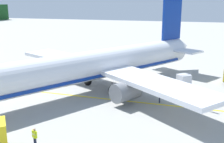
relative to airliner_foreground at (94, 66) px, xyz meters
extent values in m
cylinder|color=silver|center=(-0.48, 0.30, 0.11)|extent=(32.55, 22.30, 3.80)
cone|color=silver|center=(16.14, -10.08, 0.51)|extent=(4.43, 4.43, 3.23)
cube|color=silver|center=(-3.63, -8.51, -0.56)|extent=(13.63, 15.56, 0.50)
cylinder|color=slate|center=(-3.70, -5.23, -1.76)|extent=(3.88, 3.56, 2.20)
cube|color=silver|center=(6.06, 6.99, -0.56)|extent=(11.33, 16.49, 0.50)
cylinder|color=slate|center=(3.08, 5.62, -1.76)|extent=(3.88, 3.56, 2.20)
cube|color=navy|center=(13.51, -8.44, 5.26)|extent=(3.92, 2.64, 6.50)
cube|color=silver|center=(13.51, -8.44, 0.51)|extent=(8.22, 10.52, 0.24)
cube|color=navy|center=(-0.48, 0.30, -0.94)|extent=(29.39, 20.23, 0.36)
cylinder|color=black|center=(-0.59, -2.70, -2.84)|extent=(1.12, 0.88, 1.10)
cylinder|color=gray|center=(-0.59, -2.70, -2.04)|extent=(0.20, 0.20, 0.50)
cylinder|color=black|center=(2.17, 1.71, -2.84)|extent=(1.12, 0.88, 1.10)
cylinder|color=gray|center=(2.17, 1.71, -2.04)|extent=(0.20, 0.20, 0.50)
cube|color=#192333|center=(-15.88, 1.52, -1.53)|extent=(1.48, 1.23, 0.94)
cube|color=#333338|center=(4.73, -11.21, -3.24)|extent=(2.37, 2.37, 0.30)
cube|color=silver|center=(4.73, -11.21, -2.29)|extent=(2.08, 2.08, 1.60)
cube|color=silver|center=(4.33, -11.54, -1.64)|extent=(1.43, 1.54, 0.55)
cylinder|color=#191E33|center=(-14.98, -0.44, -2.99)|extent=(0.14, 0.14, 0.81)
cylinder|color=#191E33|center=(-15.06, -0.61, -2.99)|extent=(0.14, 0.14, 0.81)
cube|color=#CCE519|center=(-15.02, -0.52, -2.28)|extent=(0.40, 0.49, 0.61)
cube|color=silver|center=(-15.02, -0.52, -2.25)|extent=(0.41, 0.51, 0.06)
sphere|color=tan|center=(-15.02, -0.52, -1.86)|extent=(0.22, 0.22, 0.22)
cylinder|color=#CCE519|center=(-14.90, -0.28, -2.25)|extent=(0.09, 0.09, 0.58)
cylinder|color=#CCE519|center=(-15.14, -0.77, -2.25)|extent=(0.09, 0.09, 0.58)
cylinder|color=#191E33|center=(-2.84, -14.16, -2.95)|extent=(0.14, 0.14, 0.89)
cylinder|color=#191E33|center=(-2.93, -14.31, -2.95)|extent=(0.14, 0.14, 0.89)
cube|color=orange|center=(-2.88, -14.24, -2.17)|extent=(0.40, 0.49, 0.66)
cube|color=silver|center=(-2.88, -14.24, -2.14)|extent=(0.42, 0.51, 0.06)
sphere|color=tan|center=(-2.88, -14.24, -1.72)|extent=(0.24, 0.24, 0.24)
cylinder|color=orange|center=(-2.76, -14.00, -2.14)|extent=(0.09, 0.09, 0.63)
cylinder|color=orange|center=(-3.01, -14.47, -2.14)|extent=(0.09, 0.09, 0.63)
cylinder|color=#191E33|center=(-1.78, -8.86, -2.96)|extent=(0.14, 0.14, 0.86)
cylinder|color=#191E33|center=(-1.96, -8.85, -2.96)|extent=(0.14, 0.14, 0.86)
cube|color=#CCE519|center=(-1.87, -8.85, -2.21)|extent=(0.45, 0.23, 0.64)
cube|color=silver|center=(-1.87, -8.85, -2.18)|extent=(0.46, 0.24, 0.06)
sphere|color=tan|center=(-1.87, -8.85, -1.77)|extent=(0.23, 0.23, 0.23)
cylinder|color=#CCE519|center=(-1.60, -8.86, -2.18)|extent=(0.09, 0.09, 0.61)
cylinder|color=#CCE519|center=(-2.14, -8.84, -2.18)|extent=(0.09, 0.09, 0.61)
cube|color=yellow|center=(-2.45, -4.70, -3.39)|extent=(0.30, 60.00, 0.01)
camera|label=1|loc=(-32.96, -12.56, 8.22)|focal=44.94mm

